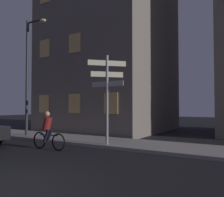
# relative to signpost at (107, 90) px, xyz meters

# --- Properties ---
(sidewalk_kerb) EXTENTS (40.00, 2.62, 0.14)m
(sidewalk_kerb) POSITION_rel_signpost_xyz_m (0.88, 0.95, -2.49)
(sidewalk_kerb) COLOR #9E9991
(sidewalk_kerb) RESTS_ON ground_plane
(signpost) EXTENTS (1.65, 1.25, 3.96)m
(signpost) POSITION_rel_signpost_xyz_m (0.00, 0.00, 0.00)
(signpost) COLOR gray
(signpost) RESTS_ON sidewalk_kerb
(street_lamp) EXTENTS (1.58, 0.28, 6.76)m
(street_lamp) POSITION_rel_signpost_xyz_m (-5.65, 0.39, 1.52)
(street_lamp) COLOR #2D2D30
(street_lamp) RESTS_ON sidewalk_kerb
(cyclist) EXTENTS (1.82, 0.32, 1.61)m
(cyclist) POSITION_rel_signpost_xyz_m (-1.84, -1.74, -1.81)
(cyclist) COLOR black
(cyclist) RESTS_ON ground_plane
(building_left_block) EXTENTS (8.01, 8.89, 14.33)m
(building_left_block) POSITION_rel_signpost_xyz_m (-3.99, 6.91, 4.60)
(building_left_block) COLOR slate
(building_left_block) RESTS_ON ground_plane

